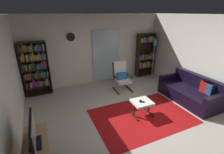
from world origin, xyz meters
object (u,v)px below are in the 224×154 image
object	(u,v)px
television	(33,134)
lounge_armchair	(122,75)
ottoman	(142,104)
bookshelf_near_tv	(36,67)
floor_lamp_by_shelf	(154,47)
wall_clock	(71,37)
tv_stand	(37,152)
bookshelf_near_sofa	(145,54)
leather_sofa	(191,92)
cell_phone	(142,102)
tv_remote	(140,101)

from	to	relation	value
television	lounge_armchair	size ratio (longest dim) A/B	0.80
television	ottoman	distance (m)	2.73
bookshelf_near_tv	floor_lamp_by_shelf	size ratio (longest dim) A/B	1.05
lounge_armchair	wall_clock	xyz separation A→B (m)	(-1.50, 1.01, 1.32)
tv_stand	bookshelf_near_sofa	xyz separation A→B (m)	(4.44, 3.15, 0.60)
leather_sofa	wall_clock	bearing A→B (deg)	139.64
leather_sofa	bookshelf_near_sofa	bearing A→B (deg)	91.39
leather_sofa	cell_phone	xyz separation A→B (m)	(-1.89, -0.04, 0.13)
wall_clock	tv_remote	bearing A→B (deg)	-65.55
tv_stand	bookshelf_near_sofa	world-z (taller)	bookshelf_near_sofa
bookshelf_near_tv	floor_lamp_by_shelf	world-z (taller)	bookshelf_near_tv
tv_stand	tv_remote	distance (m)	2.66
bookshelf_near_tv	tv_remote	size ratio (longest dim) A/B	12.55
floor_lamp_by_shelf	wall_clock	bearing A→B (deg)	168.35
ottoman	tv_stand	bearing A→B (deg)	-166.89
tv_stand	floor_lamp_by_shelf	world-z (taller)	floor_lamp_by_shelf
tv_stand	floor_lamp_by_shelf	size ratio (longest dim) A/B	0.69
tv_stand	bookshelf_near_tv	world-z (taller)	bookshelf_near_tv
floor_lamp_by_shelf	bookshelf_near_tv	bearing A→B (deg)	173.97
bookshelf_near_sofa	ottoman	bearing A→B (deg)	-125.45
bookshelf_near_sofa	floor_lamp_by_shelf	size ratio (longest dim) A/B	1.07
lounge_armchair	floor_lamp_by_shelf	bearing A→B (deg)	12.62
television	floor_lamp_by_shelf	size ratio (longest dim) A/B	0.48
lounge_armchair	ottoman	bearing A→B (deg)	-98.21
wall_clock	leather_sofa	bearing A→B (deg)	-40.36
leather_sofa	tv_remote	xyz separation A→B (m)	(-1.92, -0.01, 0.14)
wall_clock	lounge_armchair	bearing A→B (deg)	-34.15
tv_remote	floor_lamp_by_shelf	size ratio (longest dim) A/B	0.08
floor_lamp_by_shelf	television	bearing A→B (deg)	-149.46
ottoman	tv_remote	size ratio (longest dim) A/B	3.72
cell_phone	bookshelf_near_sofa	bearing A→B (deg)	19.77
bookshelf_near_tv	leather_sofa	xyz separation A→B (m)	(4.39, -2.47, -0.69)
bookshelf_near_sofa	tv_remote	xyz separation A→B (m)	(-1.85, -2.53, -0.52)
leather_sofa	lounge_armchair	bearing A→B (deg)	134.80
cell_phone	floor_lamp_by_shelf	world-z (taller)	floor_lamp_by_shelf
television	leather_sofa	distance (m)	4.57
floor_lamp_by_shelf	tv_stand	bearing A→B (deg)	-149.63
bookshelf_near_tv	wall_clock	bearing A→B (deg)	8.24
television	bookshelf_near_tv	xyz separation A→B (m)	(0.11, 3.12, 0.21)
television	lounge_armchair	bearing A→B (deg)	38.66
tv_remote	cell_phone	size ratio (longest dim) A/B	1.03
cell_phone	ottoman	bearing A→B (deg)	22.43
lounge_armchair	floor_lamp_by_shelf	xyz separation A→B (m)	(1.64, 0.37, 0.84)
floor_lamp_by_shelf	wall_clock	world-z (taller)	wall_clock
cell_phone	wall_clock	size ratio (longest dim) A/B	0.48
bookshelf_near_tv	bookshelf_near_sofa	size ratio (longest dim) A/B	0.98
bookshelf_near_tv	tv_remote	world-z (taller)	bookshelf_near_tv
lounge_armchair	television	bearing A→B (deg)	-141.34
leather_sofa	cell_phone	size ratio (longest dim) A/B	13.39
wall_clock	television	bearing A→B (deg)	-112.49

